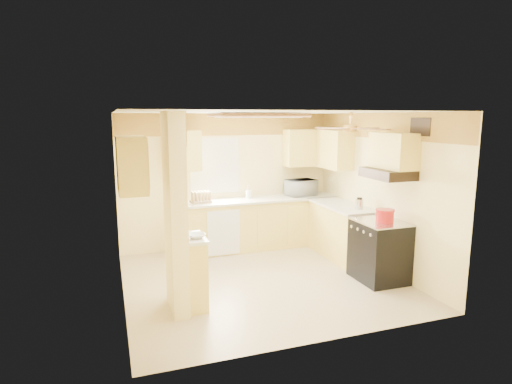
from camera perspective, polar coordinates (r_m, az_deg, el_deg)
name	(u,v)px	position (r m, az deg, el deg)	size (l,w,h in m)	color
floor	(262,280)	(6.59, 0.83, -11.70)	(4.00, 4.00, 0.00)	#D0B890
ceiling	(263,112)	(6.13, 0.89, 10.59)	(4.00, 4.00, 0.00)	white
wall_back	(228,181)	(8.03, -3.79, 1.46)	(4.00, 4.00, 0.00)	#FFE89B
wall_front	(324,232)	(4.55, 9.11, -5.24)	(4.00, 4.00, 0.00)	#FFE89B
wall_left	(119,209)	(5.88, -17.80, -2.13)	(3.80, 3.80, 0.00)	#FFE89B
wall_right	(379,191)	(7.17, 16.06, 0.07)	(3.80, 3.80, 0.00)	#FFE89B
wallpaper_border	(227,124)	(7.92, -3.84, 8.98)	(4.00, 0.02, 0.40)	#FFC74B
partition_column	(175,214)	(5.39, -10.72, -2.89)	(0.20, 0.70, 2.50)	#FFE89B
partition_ledge	(194,273)	(5.65, -8.21, -10.67)	(0.25, 0.55, 0.90)	#FFDC69
ledge_top	(194,238)	(5.51, -8.33, -6.09)	(0.28, 0.58, 0.04)	silver
lower_cabinets_back	(258,224)	(8.05, 0.29, -4.30)	(3.00, 0.60, 0.90)	#FFDC69
lower_cabinets_right	(342,232)	(7.67, 11.35, -5.23)	(0.60, 1.40, 0.90)	#FFDC69
countertop_back	(258,200)	(7.94, 0.31, -1.03)	(3.04, 0.64, 0.04)	silver
countertop_right	(342,206)	(7.55, 11.40, -1.79)	(0.64, 1.44, 0.04)	silver
dishwasher_panel	(224,233)	(7.55, -4.32, -5.44)	(0.58, 0.02, 0.80)	white
window	(215,166)	(7.91, -5.54, 3.51)	(0.92, 0.02, 1.02)	white
upper_cab_back_left	(183,151)	(7.61, -9.70, 5.43)	(0.60, 0.35, 0.70)	#FFDC69
upper_cab_back_right	(307,148)	(8.34, 6.86, 5.89)	(0.90, 0.35, 0.70)	#FFDC69
upper_cab_right	(332,149)	(8.05, 10.11, 5.66)	(0.35, 1.00, 0.70)	#FFDC69
upper_cab_left_wall	(132,165)	(5.54, -16.25, 3.53)	(0.35, 0.75, 0.70)	#FFDC69
upper_cab_over_stove	(394,151)	(6.54, 17.87, 5.25)	(0.35, 0.76, 0.52)	#FFDC69
stove	(379,250)	(6.72, 16.12, -7.50)	(0.68, 0.77, 0.92)	black
range_hood	(387,174)	(6.52, 17.12, 2.36)	(0.50, 0.76, 0.14)	black
poster_menu	(183,165)	(5.31, -9.73, 3.52)	(0.02, 0.42, 0.57)	black
poster_nashville	(184,217)	(5.42, -9.53, -3.33)	(0.02, 0.42, 0.57)	black
ceiling_light_panel	(258,116)	(6.63, 0.21, 10.16)	(1.35, 0.95, 0.06)	brown
ceiling_fan	(350,128)	(5.93, 12.47, 8.31)	(1.15, 1.15, 0.26)	gold
vent_grate	(420,127)	(6.34, 21.08, 8.10)	(0.02, 0.40, 0.25)	black
microwave	(301,188)	(8.27, 6.02, 0.59)	(0.55, 0.38, 0.31)	white
bowl	(197,236)	(5.43, -7.90, -5.80)	(0.22, 0.22, 0.05)	white
dutch_oven	(385,215)	(6.56, 16.81, -3.00)	(0.28, 0.28, 0.19)	red
kettle	(359,204)	(7.20, 13.62, -1.54)	(0.13, 0.13, 0.20)	silver
dish_rack	(201,199)	(7.62, -7.40, -0.87)	(0.37, 0.30, 0.20)	tan
utensil_crock	(249,194)	(7.98, -0.96, -0.24)	(0.12, 0.12, 0.24)	white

